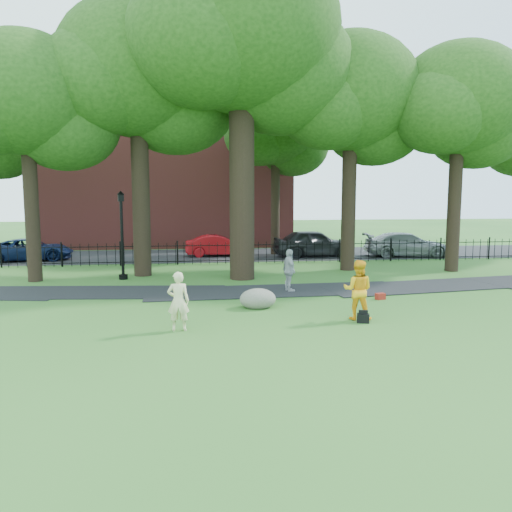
{
  "coord_description": "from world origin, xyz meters",
  "views": [
    {
      "loc": [
        -2.2,
        -14.96,
        3.71
      ],
      "look_at": [
        -0.02,
        2.0,
        1.63
      ],
      "focal_mm": 35.0,
      "sensor_mm": 36.0,
      "label": 1
    }
  ],
  "objects": [
    {
      "name": "navy_van",
      "position": [
        -11.36,
        14.72,
        0.64
      ],
      "size": [
        4.82,
        2.69,
        1.27
      ],
      "primitive_type": "imported",
      "rotation": [
        0.0,
        0.0,
        1.7
      ],
      "color": "#0B1737",
      "rests_on": "ground"
    },
    {
      "name": "tree_row",
      "position": [
        0.52,
        8.4,
        8.15
      ],
      "size": [
        26.82,
        7.96,
        12.42
      ],
      "color": "black",
      "rests_on": "ground"
    },
    {
      "name": "iron_fence",
      "position": [
        0.0,
        12.0,
        0.6
      ],
      "size": [
        44.0,
        0.04,
        1.2
      ],
      "color": "black",
      "rests_on": "ground"
    },
    {
      "name": "red_sedan",
      "position": [
        -0.62,
        15.47,
        0.66
      ],
      "size": [
        4.05,
        1.55,
        1.32
      ],
      "primitive_type": "imported",
      "rotation": [
        0.0,
        0.0,
        1.61
      ],
      "color": "#9E0C11",
      "rests_on": "ground"
    },
    {
      "name": "big_tree",
      "position": [
        0.13,
        7.09,
        10.14
      ],
      "size": [
        10.08,
        8.61,
        14.37
      ],
      "color": "black",
      "rests_on": "ground"
    },
    {
      "name": "boulder",
      "position": [
        -0.07,
        1.14,
        0.35
      ],
      "size": [
        1.42,
        1.22,
        0.71
      ],
      "primitive_type": "ellipsoid",
      "rotation": [
        0.0,
        0.0,
        -0.29
      ],
      "color": "#6E6B5B",
      "rests_on": "ground"
    },
    {
      "name": "red_bag",
      "position": [
        4.47,
        1.9,
        0.11
      ],
      "size": [
        0.37,
        0.29,
        0.23
      ],
      "primitive_type": "cube",
      "rotation": [
        0.0,
        0.0,
        0.27
      ],
      "color": "maroon",
      "rests_on": "ground"
    },
    {
      "name": "footpath",
      "position": [
        1.0,
        3.9,
        0.0
      ],
      "size": [
        36.07,
        3.85,
        0.03
      ],
      "primitive_type": "cube",
      "rotation": [
        0.0,
        0.0,
        0.03
      ],
      "color": "black",
      "rests_on": "ground"
    },
    {
      "name": "man",
      "position": [
        2.7,
        -0.79,
        0.9
      ],
      "size": [
        1.07,
        0.97,
        1.8
      ],
      "primitive_type": "imported",
      "rotation": [
        0.0,
        0.0,
        2.74
      ],
      "color": "#FDA715",
      "rests_on": "ground"
    },
    {
      "name": "lamppost",
      "position": [
        -5.27,
        7.53,
        1.92
      ],
      "size": [
        0.39,
        0.39,
        3.92
      ],
      "rotation": [
        0.0,
        0.0,
        0.25
      ],
      "color": "black",
      "rests_on": "ground"
    },
    {
      "name": "backpack",
      "position": [
        2.74,
        -1.2,
        0.13
      ],
      "size": [
        0.4,
        0.31,
        0.27
      ],
      "primitive_type": "cube",
      "rotation": [
        0.0,
        0.0,
        -0.29
      ],
      "color": "black",
      "rests_on": "ground"
    },
    {
      "name": "street",
      "position": [
        0.0,
        16.0,
        0.0
      ],
      "size": [
        80.0,
        7.0,
        0.02
      ],
      "primitive_type": "cube",
      "color": "black",
      "rests_on": "ground"
    },
    {
      "name": "woman",
      "position": [
        -2.6,
        -1.37,
        0.82
      ],
      "size": [
        0.61,
        0.41,
        1.65
      ],
      "primitive_type": "imported",
      "rotation": [
        0.0,
        0.0,
        3.12
      ],
      "color": "beige",
      "rests_on": "ground"
    },
    {
      "name": "pedestrian",
      "position": [
        1.5,
        3.71,
        0.83
      ],
      "size": [
        0.61,
        1.04,
        1.66
      ],
      "primitive_type": "imported",
      "rotation": [
        0.0,
        0.0,
        1.8
      ],
      "color": "#A4A4A8",
      "rests_on": "ground"
    },
    {
      "name": "silver_car",
      "position": [
        10.71,
        13.78,
        0.73
      ],
      "size": [
        5.28,
        2.67,
        1.47
      ],
      "primitive_type": "imported",
      "rotation": [
        0.0,
        0.0,
        1.45
      ],
      "color": "gray",
      "rests_on": "ground"
    },
    {
      "name": "ground",
      "position": [
        0.0,
        0.0,
        0.0
      ],
      "size": [
        120.0,
        120.0,
        0.0
      ],
      "primitive_type": "plane",
      "color": "#295A1F",
      "rests_on": "ground"
    },
    {
      "name": "brick_building",
      "position": [
        -4.0,
        24.0,
        6.0
      ],
      "size": [
        18.0,
        8.0,
        12.0
      ],
      "primitive_type": "cube",
      "color": "maroon",
      "rests_on": "ground"
    },
    {
      "name": "grey_car",
      "position": [
        5.14,
        14.55,
        0.83
      ],
      "size": [
        4.96,
        2.15,
        1.67
      ],
      "primitive_type": "imported",
      "rotation": [
        0.0,
        0.0,
        1.61
      ],
      "color": "black",
      "rests_on": "ground"
    }
  ]
}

